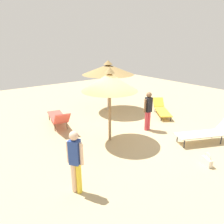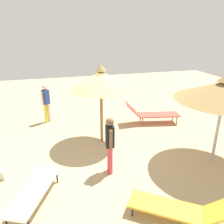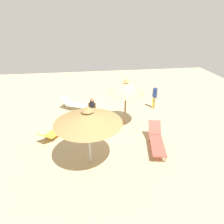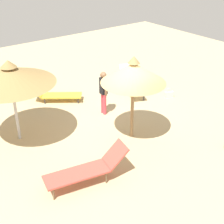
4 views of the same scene
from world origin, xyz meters
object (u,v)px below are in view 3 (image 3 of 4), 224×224
parasol_umbrella_front (88,117)px  lounge_chair_edge (156,140)px  parasol_umbrella_near_left (126,88)px  handbag (98,102)px  lounge_chair_center (77,104)px  person_standing_near_right (155,95)px  lounge_chair_far_left (55,132)px  person_standing_far_right (92,110)px

parasol_umbrella_front → lounge_chair_edge: bearing=101.2°
parasol_umbrella_near_left → handbag: bearing=-157.2°
parasol_umbrella_front → lounge_chair_center: (-5.37, -0.66, -1.83)m
parasol_umbrella_near_left → person_standing_near_right: parasol_umbrella_near_left is taller
lounge_chair_edge → person_standing_near_right: size_ratio=1.41×
parasol_umbrella_front → person_standing_near_right: (-4.90, 4.51, -1.30)m
lounge_chair_far_left → handbag: size_ratio=4.65×
lounge_chair_center → handbag: 1.70m
lounge_chair_center → person_standing_near_right: person_standing_near_right is taller
lounge_chair_center → person_standing_far_right: size_ratio=1.37×
lounge_chair_far_left → lounge_chair_edge: bearing=71.5°
parasol_umbrella_near_left → lounge_chair_center: parasol_umbrella_near_left is taller
parasol_umbrella_front → parasol_umbrella_near_left: bearing=145.1°
lounge_chair_edge → person_standing_far_right: (-2.60, -2.90, 0.49)m
lounge_chair_far_left → handbag: lounge_chair_far_left is taller
lounge_chair_edge → person_standing_near_right: (-4.27, 1.34, 0.49)m
lounge_chair_far_left → person_standing_near_right: size_ratio=1.19×
parasol_umbrella_front → person_standing_near_right: bearing=137.4°
lounge_chair_center → person_standing_near_right: (0.47, 5.17, 0.53)m
person_standing_near_right → lounge_chair_edge: bearing=-17.4°
parasol_umbrella_near_left → lounge_chair_center: 4.07m
lounge_chair_edge → lounge_chair_center: (-4.74, -3.83, -0.04)m
parasol_umbrella_front → person_standing_far_right: size_ratio=1.64×
person_standing_far_right → handbag: bearing=170.5°
lounge_chair_center → lounge_chair_far_left: (3.09, -1.10, -0.11)m
parasol_umbrella_near_left → person_standing_far_right: size_ratio=1.67×
parasol_umbrella_near_left → parasol_umbrella_front: 3.70m
handbag → person_standing_near_right: bearing=70.4°
lounge_chair_far_left → parasol_umbrella_near_left: bearing=101.0°
lounge_chair_center → person_standing_far_right: 2.39m
lounge_chair_edge → parasol_umbrella_front: bearing=-78.8°
parasol_umbrella_near_left → parasol_umbrella_front: size_ratio=1.02×
person_standing_near_right → lounge_chair_center: bearing=-95.2°
parasol_umbrella_near_left → person_standing_far_right: (-0.20, -1.85, -1.31)m
person_standing_far_right → lounge_chair_edge: bearing=48.1°
lounge_chair_edge → person_standing_near_right: person_standing_near_right is taller
parasol_umbrella_front → lounge_chair_far_left: parasol_umbrella_front is taller
lounge_chair_center → lounge_chair_far_left: lounge_chair_center is taller
parasol_umbrella_near_left → parasol_umbrella_front: (3.04, -2.12, -0.02)m
handbag → parasol_umbrella_front: bearing=-7.1°
lounge_chair_center → lounge_chair_far_left: 3.28m
person_standing_near_right → person_standing_far_right: (1.67, -4.24, 0.00)m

